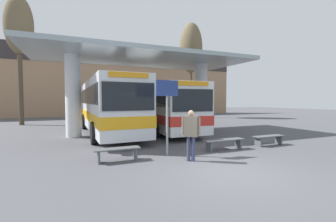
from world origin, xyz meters
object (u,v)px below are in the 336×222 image
transit_bus_center_bay (157,106)px  poplar_tree_behind_right (191,48)px  pedestrian_waiting (191,130)px  info_sign_platform (167,102)px  transit_bus_left_bay (107,104)px  poplar_tree_behind_left (19,27)px  waiting_bench_near_pillar (224,142)px  waiting_bench_mid_platform (117,152)px  waiting_bench_far_platform (269,138)px

transit_bus_center_bay → poplar_tree_behind_right: (7.73, 8.97, 6.78)m
pedestrian_waiting → poplar_tree_behind_right: 21.54m
info_sign_platform → pedestrian_waiting: bearing=-67.5°
transit_bus_left_bay → transit_bus_center_bay: transit_bus_left_bay is taller
transit_bus_center_bay → pedestrian_waiting: bearing=79.8°
poplar_tree_behind_left → transit_bus_left_bay: bearing=-52.6°
info_sign_platform → waiting_bench_near_pillar: bearing=-2.4°
transit_bus_left_bay → poplar_tree_behind_right: poplar_tree_behind_right is taller
waiting_bench_near_pillar → poplar_tree_behind_right: poplar_tree_behind_right is taller
poplar_tree_behind_right → info_sign_platform: bearing=-121.4°
pedestrian_waiting → poplar_tree_behind_left: poplar_tree_behind_left is taller
waiting_bench_near_pillar → pedestrian_waiting: pedestrian_waiting is taller
transit_bus_center_bay → pedestrian_waiting: size_ratio=6.65×
poplar_tree_behind_right → transit_bus_left_bay: bearing=-139.3°
waiting_bench_mid_platform → pedestrian_waiting: size_ratio=0.88×
transit_bus_center_bay → pedestrian_waiting: (-2.00, -8.76, -0.64)m
info_sign_platform → poplar_tree_behind_left: 17.70m
waiting_bench_near_pillar → pedestrian_waiting: size_ratio=1.06×
waiting_bench_mid_platform → pedestrian_waiting: 2.67m
poplar_tree_behind_left → pedestrian_waiting: bearing=-63.6°
waiting_bench_near_pillar → info_sign_platform: bearing=177.6°
pedestrian_waiting → poplar_tree_behind_right: (9.73, 17.72, 7.43)m
waiting_bench_near_pillar → waiting_bench_mid_platform: 4.52m
poplar_tree_behind_right → pedestrian_waiting: bearing=-118.8°
waiting_bench_far_platform → transit_bus_center_bay: bearing=109.2°
transit_bus_center_bay → waiting_bench_far_platform: size_ratio=7.29×
waiting_bench_mid_platform → pedestrian_waiting: (2.37, -0.97, 0.75)m
waiting_bench_far_platform → poplar_tree_behind_right: size_ratio=0.14×
waiting_bench_near_pillar → poplar_tree_behind_left: (-10.01, 14.91, 7.98)m
transit_bus_center_bay → poplar_tree_behind_right: bearing=-128.2°
transit_bus_left_bay → waiting_bench_near_pillar: transit_bus_left_bay is taller
waiting_bench_mid_platform → waiting_bench_far_platform: 7.08m
pedestrian_waiting → transit_bus_center_bay: bearing=113.8°
transit_bus_center_bay → poplar_tree_behind_left: 13.84m
waiting_bench_near_pillar → info_sign_platform: size_ratio=0.65×
transit_bus_left_bay → pedestrian_waiting: 8.10m
pedestrian_waiting → poplar_tree_behind_left: (-7.87, 15.88, 7.24)m
transit_bus_left_bay → waiting_bench_near_pillar: (3.89, -6.90, -1.51)m
waiting_bench_near_pillar → waiting_bench_mid_platform: same height
waiting_bench_mid_platform → info_sign_platform: info_sign_platform is taller
poplar_tree_behind_right → transit_bus_center_bay: bearing=-130.8°
transit_bus_center_bay → poplar_tree_behind_right: 13.64m
transit_bus_center_bay → info_sign_platform: transit_bus_center_bay is taller
transit_bus_center_bay → waiting_bench_near_pillar: 7.91m
waiting_bench_far_platform → poplar_tree_behind_left: (-12.57, 14.91, 7.99)m
waiting_bench_near_pillar → info_sign_platform: 3.11m
transit_bus_center_bay → pedestrian_waiting: transit_bus_center_bay is taller
waiting_bench_near_pillar → transit_bus_center_bay: bearing=91.1°
waiting_bench_mid_platform → info_sign_platform: size_ratio=0.54×
poplar_tree_behind_left → info_sign_platform: bearing=-63.4°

